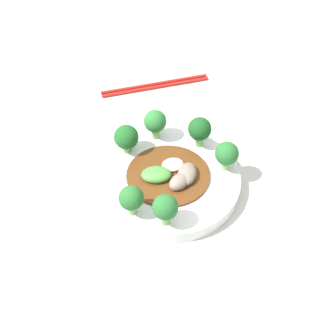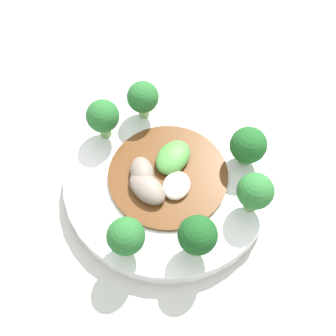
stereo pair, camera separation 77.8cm
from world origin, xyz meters
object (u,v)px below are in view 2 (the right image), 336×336
object	(u,v)px
stirfry_center	(163,175)
broccoli_east	(126,237)
broccoli_south	(103,117)
plate	(168,181)
broccoli_north	(255,192)
broccoli_southwest	(143,98)
broccoli_northeast	(198,236)
broccoli_northwest	(248,146)

from	to	relation	value
stirfry_center	broccoli_east	bearing A→B (deg)	8.27
broccoli_east	broccoli_south	distance (m)	0.16
plate	broccoli_south	world-z (taller)	broccoli_south
broccoli_north	broccoli_south	size ratio (longest dim) A/B	1.01
broccoli_east	broccoli_southwest	xyz separation A→B (m)	(-0.17, -0.09, 0.00)
broccoli_east	broccoli_north	size ratio (longest dim) A/B	0.95
broccoli_east	broccoli_southwest	distance (m)	0.19
plate	broccoli_northeast	xyz separation A→B (m)	(0.06, 0.08, 0.05)
plate	broccoli_southwest	world-z (taller)	broccoli_southwest
broccoli_south	broccoli_east	bearing A→B (deg)	43.70
broccoli_south	broccoli_northeast	bearing A→B (deg)	66.19
broccoli_southwest	broccoli_northeast	bearing A→B (deg)	49.37
plate	stirfry_center	world-z (taller)	stirfry_center
plate	broccoli_northwest	size ratio (longest dim) A/B	4.55
broccoli_north	broccoli_southwest	xyz separation A→B (m)	(-0.05, -0.18, -0.00)
broccoli_east	broccoli_south	world-z (taller)	broccoli_south
broccoli_northwest	broccoli_southwest	size ratio (longest dim) A/B	1.00
broccoli_north	plate	bearing A→B (deg)	-82.02
broccoli_east	broccoli_northwest	xyz separation A→B (m)	(-0.17, 0.06, -0.00)
broccoli_north	broccoli_east	bearing A→B (deg)	-38.64
broccoli_northeast	broccoli_east	bearing A→B (deg)	-59.15
broccoli_northeast	broccoli_southwest	bearing A→B (deg)	-130.63
plate	broccoli_northwest	bearing A→B (deg)	134.66
stirfry_center	broccoli_northeast	bearing A→B (deg)	52.85
broccoli_southwest	broccoli_north	bearing A→B (deg)	74.34
plate	broccoli_south	distance (m)	0.11
broccoli_northeast	stirfry_center	xyz separation A→B (m)	(-0.06, -0.08, -0.03)
broccoli_east	broccoli_southwest	world-z (taller)	same
broccoli_northeast	broccoli_east	size ratio (longest dim) A/B	1.07
broccoli_south	stirfry_center	size ratio (longest dim) A/B	0.40
broccoli_northeast	broccoli_northwest	world-z (taller)	broccoli_northeast
broccoli_south	broccoli_north	bearing A→B (deg)	90.38
broccoli_south	broccoli_southwest	size ratio (longest dim) A/B	1.04
plate	broccoli_south	size ratio (longest dim) A/B	4.36
broccoli_northwest	plate	bearing A→B (deg)	-45.34
broccoli_east	broccoli_north	bearing A→B (deg)	141.36
broccoli_northwest	broccoli_south	xyz separation A→B (m)	(0.06, -0.17, 0.00)
broccoli_northeast	broccoli_east	xyz separation A→B (m)	(0.04, -0.07, -0.00)
broccoli_southwest	stirfry_center	distance (m)	0.10
broccoli_northeast	broccoli_northwest	size ratio (longest dim) A/B	1.07
broccoli_north	stirfry_center	world-z (taller)	broccoli_north
plate	broccoli_east	bearing A→B (deg)	5.55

